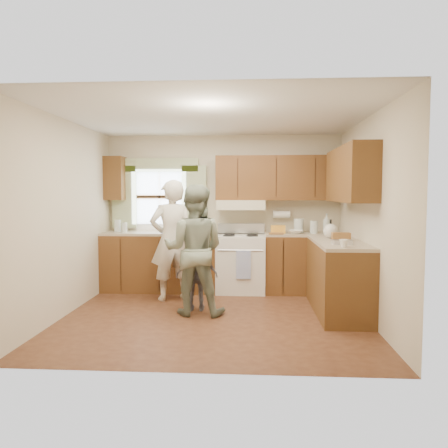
# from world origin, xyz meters

# --- Properties ---
(room) EXTENTS (3.80, 3.80, 3.80)m
(room) POSITION_xyz_m (0.00, 0.00, 1.25)
(room) COLOR #462316
(room) RESTS_ON ground
(kitchen_fixtures) EXTENTS (3.80, 2.25, 2.15)m
(kitchen_fixtures) POSITION_xyz_m (0.61, 1.08, 0.84)
(kitchen_fixtures) COLOR #41260E
(kitchen_fixtures) RESTS_ON ground
(stove) EXTENTS (0.76, 0.67, 1.07)m
(stove) POSITION_xyz_m (0.30, 1.44, 0.47)
(stove) COLOR silver
(stove) RESTS_ON ground
(woman_left) EXTENTS (0.76, 0.65, 1.75)m
(woman_left) POSITION_xyz_m (-0.69, 0.85, 0.88)
(woman_left) COLOR silver
(woman_left) RESTS_ON ground
(woman_right) EXTENTS (0.85, 0.68, 1.67)m
(woman_right) POSITION_xyz_m (-0.27, 0.12, 0.84)
(woman_right) COLOR #2A4633
(woman_right) RESTS_ON ground
(child) EXTENTS (0.56, 0.26, 0.94)m
(child) POSITION_xyz_m (-0.25, 0.28, 0.47)
(child) COLOR gray
(child) RESTS_ON ground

